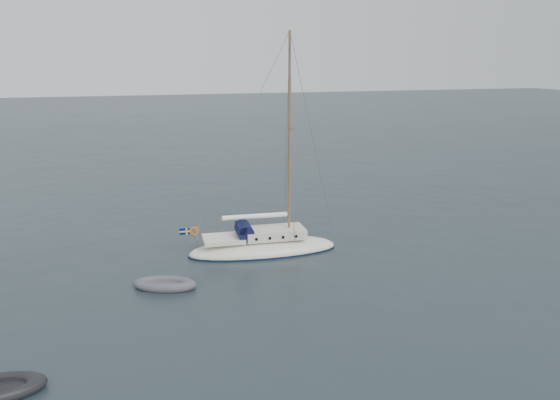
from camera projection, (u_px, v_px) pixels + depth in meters
name	position (u px, v px, depth m)	size (l,w,h in m)	color
ground	(307.00, 266.00, 28.57)	(300.00, 300.00, 0.00)	black
sailboat	(263.00, 236.00, 30.36)	(8.77, 2.63, 12.49)	#EEE7CD
dinghy	(165.00, 284.00, 25.73)	(3.01, 1.36, 0.43)	#505055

